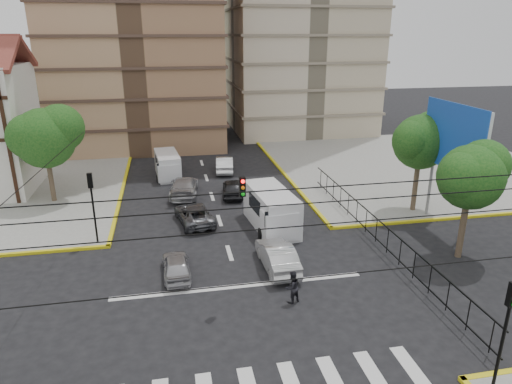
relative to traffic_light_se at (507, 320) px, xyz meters
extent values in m
plane|color=black|center=(-7.80, 7.80, -3.11)|extent=(160.00, 160.00, 0.00)
cube|color=gray|center=(12.20, 27.80, -3.04)|extent=(26.00, 26.00, 0.15)
cube|color=silver|center=(-7.80, 9.00, -3.11)|extent=(13.00, 0.40, 0.01)
cylinder|color=slate|center=(6.70, 11.80, -0.96)|extent=(0.20, 0.20, 4.00)
cylinder|color=slate|center=(6.70, 15.80, -0.96)|extent=(0.20, 0.20, 4.00)
cube|color=silver|center=(6.70, 13.80, 3.04)|extent=(0.25, 6.00, 4.00)
cube|color=blue|center=(6.50, 13.80, 3.04)|extent=(0.08, 6.20, 4.20)
cylinder|color=#473828|center=(5.20, 9.80, -1.01)|extent=(0.36, 0.36, 4.20)
sphere|color=#144615|center=(5.20, 9.80, 1.73)|extent=(3.60, 3.60, 3.60)
sphere|color=#144615|center=(6.10, 10.10, 2.27)|extent=(2.88, 2.88, 2.88)
sphere|color=#144615|center=(4.48, 9.50, 1.91)|extent=(2.70, 2.70, 2.70)
cylinder|color=#473828|center=(6.20, 16.80, -0.87)|extent=(0.36, 0.36, 4.48)
sphere|color=#144615|center=(6.20, 16.80, 2.05)|extent=(3.80, 3.80, 3.80)
sphere|color=#144615|center=(7.15, 17.10, 2.62)|extent=(3.04, 3.04, 3.04)
sphere|color=#144615|center=(5.44, 16.50, 2.24)|extent=(2.85, 2.85, 2.85)
cylinder|color=#473828|center=(-19.80, 23.80, -1.01)|extent=(0.36, 0.36, 4.20)
sphere|color=#144615|center=(-19.80, 23.80, 1.89)|extent=(4.40, 4.40, 4.40)
sphere|color=#144615|center=(-18.70, 24.10, 2.55)|extent=(3.52, 3.52, 3.52)
sphere|color=#144615|center=(-20.68, 23.50, 2.11)|extent=(3.30, 3.30, 3.30)
cylinder|color=black|center=(0.00, 0.00, -1.21)|extent=(0.12, 0.12, 3.50)
cube|color=black|center=(0.00, 0.00, 0.99)|extent=(0.28, 0.22, 0.90)
cylinder|color=black|center=(-15.60, 15.60, -1.21)|extent=(0.12, 0.12, 3.50)
cube|color=black|center=(-15.60, 15.60, 0.99)|extent=(0.28, 0.22, 0.90)
sphere|color=#FF0C0C|center=(-15.60, 15.60, 1.29)|extent=(0.17, 0.17, 0.17)
cube|color=black|center=(-7.80, 7.80, 2.69)|extent=(0.28, 0.22, 0.90)
cylinder|color=black|center=(-7.80, -1.20, 3.14)|extent=(18.00, 0.03, 0.03)
cube|color=silver|center=(-4.54, 16.04, -1.83)|extent=(2.83, 5.80, 2.57)
cube|color=silver|center=(-4.54, 13.80, -1.99)|extent=(2.26, 1.56, 1.79)
cube|color=black|center=(-4.54, 13.41, -1.38)|extent=(2.07, 0.32, 1.01)
cylinder|color=black|center=(-5.60, 14.25, -2.72)|extent=(0.25, 0.78, 0.78)
cylinder|color=black|center=(-3.47, 14.25, -2.72)|extent=(0.25, 0.78, 0.78)
cylinder|color=black|center=(-5.60, 17.83, -2.72)|extent=(0.25, 0.78, 0.78)
cylinder|color=black|center=(-3.47, 17.83, -2.72)|extent=(0.25, 0.78, 0.78)
cube|color=silver|center=(-11.14, 28.90, -2.03)|extent=(2.35, 4.86, 2.16)
cube|color=silver|center=(-11.14, 27.03, -2.17)|extent=(1.89, 1.30, 1.50)
cube|color=black|center=(-11.14, 26.70, -1.66)|extent=(1.74, 0.28, 0.84)
cylinder|color=black|center=(-12.03, 27.40, -2.78)|extent=(0.25, 0.66, 0.66)
cylinder|color=black|center=(-10.25, 27.40, -2.78)|extent=(0.25, 0.66, 0.66)
cylinder|color=black|center=(-12.03, 30.40, -2.78)|extent=(0.25, 0.66, 0.66)
cylinder|color=black|center=(-10.25, 30.40, -2.78)|extent=(0.25, 0.66, 0.66)
imported|color=#A8A8AD|center=(-10.94, 10.71, -2.50)|extent=(1.59, 3.64, 1.22)
imported|color=silver|center=(-5.45, 10.52, -2.38)|extent=(1.70, 4.50, 1.47)
imported|color=#4F5056|center=(-9.52, 17.75, -2.48)|extent=(2.82, 4.82, 1.26)
imported|color=#A4A3A8|center=(-9.93, 23.45, -2.36)|extent=(2.67, 5.41, 1.51)
imported|color=black|center=(-6.14, 22.66, -2.43)|extent=(2.12, 4.16, 1.36)
imported|color=white|center=(-5.93, 29.46, -2.39)|extent=(2.04, 4.53, 1.44)
imported|color=black|center=(-5.55, 7.08, -2.29)|extent=(0.98, 0.89, 1.64)
camera|label=1|loc=(-10.92, -11.28, 9.24)|focal=32.00mm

